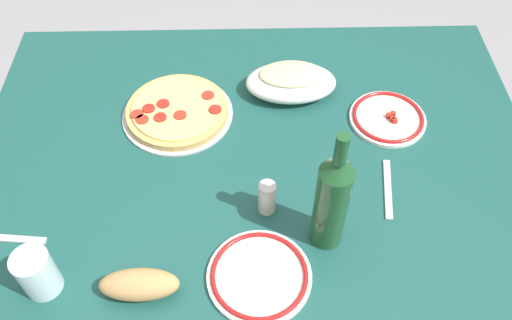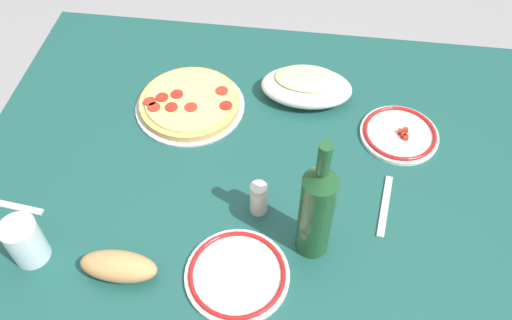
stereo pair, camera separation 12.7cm
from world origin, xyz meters
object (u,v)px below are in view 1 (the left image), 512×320
Objects in this scene: dining_table at (256,193)px; spice_shaker at (267,198)px; water_glass at (37,273)px; side_plate_far at (388,118)px; wine_bottle at (332,201)px; pepperoni_pizza at (177,111)px; baked_pasta_dish at (291,81)px; bread_loaf at (139,285)px; side_plate_near at (257,276)px.

spice_shaker is at bearing 100.40° from dining_table.
water_glass is 0.90m from side_plate_far.
pepperoni_pizza is at bearing -47.27° from wine_bottle.
baked_pasta_dish reaches higher than pepperoni_pizza.
side_plate_near is at bearing -173.88° from bread_loaf.
side_plate_far is (-0.54, 0.03, -0.01)m from pepperoni_pizza.
bread_loaf is at bearing 6.12° from side_plate_near.
water_glass is 0.68× the size of bread_loaf.
side_plate_near is at bearing 79.32° from baked_pasta_dish.
water_glass is at bearing 29.79° from side_plate_far.
wine_bottle is (-0.05, 0.45, 0.09)m from baked_pasta_dish.
pepperoni_pizza is 0.88× the size of wine_bottle.
side_plate_far is at bearing -128.37° from side_plate_near.
water_glass is at bearing 46.09° from baked_pasta_dish.
bread_loaf is at bearing 85.50° from pepperoni_pizza.
dining_table is at bearing -90.87° from side_plate_near.
bread_loaf is (0.23, 0.03, 0.02)m from side_plate_near.
pepperoni_pizza is at bearing -67.43° from side_plate_near.
baked_pasta_dish reaches higher than bread_loaf.
pepperoni_pizza is at bearing -3.27° from side_plate_far.
pepperoni_pizza is 0.37m from spice_shaker.
dining_table is at bearing -145.82° from water_glass.
side_plate_near is 0.56m from side_plate_far.
baked_pasta_dish is (-0.30, -0.08, 0.03)m from pepperoni_pizza.
water_glass is at bearing 10.06° from wine_bottle.
water_glass is at bearing 34.18° from dining_table.
water_glass reaches higher than side_plate_near.
bread_loaf is 1.84× the size of spice_shaker.
bread_loaf is at bearing 36.95° from spice_shaker.
wine_bottle is 3.74× the size of spice_shaker.
wine_bottle is at bearing 95.89° from baked_pasta_dish.
wine_bottle is (-0.35, 0.37, 0.12)m from pepperoni_pizza.
baked_pasta_dish is 0.74× the size of wine_bottle.
side_plate_near is (-0.20, 0.47, -0.01)m from pepperoni_pizza.
baked_pasta_dish reaches higher than side_plate_near.
wine_bottle is 0.17m from spice_shaker.
side_plate_far is at bearing 155.74° from baked_pasta_dish.
wine_bottle is at bearing 132.73° from pepperoni_pizza.
dining_table is 7.00× the size of side_plate_far.
water_glass is at bearing -5.08° from bread_loaf.
wine_bottle is at bearing -162.54° from bread_loaf.
spice_shaker is at bearing -143.05° from bread_loaf.
dining_table is at bearing -79.60° from spice_shaker.
side_plate_far is at bearing -119.90° from wine_bottle.
wine_bottle reaches higher than spice_shaker.
water_glass reaches higher than spice_shaker.
wine_bottle reaches higher than bread_loaf.
baked_pasta_dish reaches higher than side_plate_far.
pepperoni_pizza is 0.54m from side_plate_far.
pepperoni_pizza is 1.79× the size of bread_loaf.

